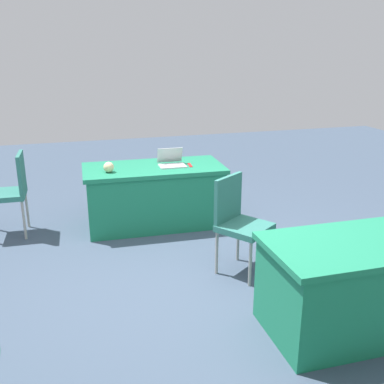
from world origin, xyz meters
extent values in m
plane|color=#3D4C60|center=(0.00, 0.00, 0.00)|extent=(14.40, 14.40, 0.00)
cube|color=#1E7A56|center=(0.06, -1.60, 0.72)|extent=(1.73, 0.89, 0.05)
cube|color=#1E7A56|center=(0.06, -1.60, 0.35)|extent=(1.66, 0.85, 0.70)
cube|color=#1E7A56|center=(-1.12, 1.02, 0.72)|extent=(1.70, 0.81, 0.05)
cube|color=#1E7A56|center=(-1.12, 1.02, 0.35)|extent=(1.64, 0.77, 0.70)
cylinder|color=#9E9993|center=(1.61, -1.54, 0.23)|extent=(0.03, 0.03, 0.47)
cylinder|color=#9E9993|center=(1.59, -1.92, 0.23)|extent=(0.03, 0.03, 0.47)
cube|color=#2D7066|center=(1.79, -1.74, 0.50)|extent=(0.45, 0.45, 0.06)
cube|color=#2D7066|center=(1.59, -1.73, 0.75)|extent=(0.05, 0.42, 0.45)
cylinder|color=#9E9993|center=(-0.78, -0.04, 0.22)|extent=(0.03, 0.03, 0.45)
cylinder|color=#9E9993|center=(-0.47, 0.18, 0.22)|extent=(0.03, 0.03, 0.45)
cylinder|color=#9E9993|center=(-0.56, -0.35, 0.22)|extent=(0.03, 0.03, 0.45)
cylinder|color=#9E9993|center=(-0.25, -0.13, 0.22)|extent=(0.03, 0.03, 0.45)
cube|color=#2D7066|center=(-0.52, -0.08, 0.48)|extent=(0.61, 0.61, 0.06)
cube|color=#2D7066|center=(-0.40, -0.25, 0.73)|extent=(0.36, 0.27, 0.45)
cube|color=silver|center=(-0.16, -1.53, 0.75)|extent=(0.33, 0.23, 0.02)
cube|color=#B7B7BC|center=(-0.16, -1.68, 0.86)|extent=(0.32, 0.08, 0.19)
sphere|color=beige|center=(0.61, -1.48, 0.81)|extent=(0.12, 0.12, 0.12)
cube|color=red|center=(-0.38, -1.52, 0.75)|extent=(0.05, 0.18, 0.01)
camera|label=1|loc=(1.09, 3.61, 2.13)|focal=41.92mm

